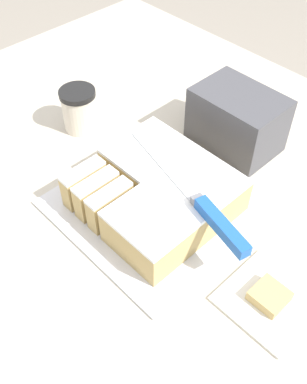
{
  "coord_description": "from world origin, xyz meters",
  "views": [
    {
      "loc": [
        0.47,
        -0.47,
        1.6
      ],
      "look_at": [
        0.05,
        -0.07,
        0.97
      ],
      "focal_mm": 42.0,
      "sensor_mm": 36.0,
      "label": 1
    }
  ],
  "objects_px": {
    "cake": "(157,192)",
    "brownie": "(270,296)",
    "knife": "(210,213)",
    "storage_box": "(237,120)",
    "cake_board": "(154,206)",
    "coffee_cup": "(79,109)"
  },
  "relations": [
    {
      "from": "knife",
      "to": "coffee_cup",
      "type": "xyz_separation_m",
      "value": [
        -0.43,
        0.05,
        -0.04
      ]
    },
    {
      "from": "cake",
      "to": "brownie",
      "type": "xyz_separation_m",
      "value": [
        0.28,
        -0.01,
        -0.03
      ]
    },
    {
      "from": "cake",
      "to": "storage_box",
      "type": "height_order",
      "value": "storage_box"
    },
    {
      "from": "cake_board",
      "to": "cake",
      "type": "xyz_separation_m",
      "value": [
        0.01,
        0.01,
        0.04
      ]
    },
    {
      "from": "brownie",
      "to": "storage_box",
      "type": "distance_m",
      "value": 0.41
    },
    {
      "from": "cake_board",
      "to": "coffee_cup",
      "type": "height_order",
      "value": "coffee_cup"
    },
    {
      "from": "coffee_cup",
      "to": "storage_box",
      "type": "xyz_separation_m",
      "value": [
        0.29,
        0.21,
        0.01
      ]
    },
    {
      "from": "cake_board",
      "to": "brownie",
      "type": "xyz_separation_m",
      "value": [
        0.28,
        -0.01,
        0.01
      ]
    },
    {
      "from": "cake",
      "to": "cake_board",
      "type": "bearing_deg",
      "value": -135.75
    },
    {
      "from": "cake",
      "to": "storage_box",
      "type": "distance_m",
      "value": 0.26
    },
    {
      "from": "cake",
      "to": "brownie",
      "type": "bearing_deg",
      "value": -2.17
    },
    {
      "from": "brownie",
      "to": "storage_box",
      "type": "relative_size",
      "value": 0.3
    },
    {
      "from": "cake_board",
      "to": "knife",
      "type": "relative_size",
      "value": 0.99
    },
    {
      "from": "cake_board",
      "to": "brownie",
      "type": "bearing_deg",
      "value": -1.05
    },
    {
      "from": "cake",
      "to": "knife",
      "type": "relative_size",
      "value": 0.76
    },
    {
      "from": "knife",
      "to": "storage_box",
      "type": "relative_size",
      "value": 1.87
    },
    {
      "from": "coffee_cup",
      "to": "storage_box",
      "type": "bearing_deg",
      "value": 36.94
    },
    {
      "from": "cake",
      "to": "knife",
      "type": "bearing_deg",
      "value": -0.63
    },
    {
      "from": "knife",
      "to": "storage_box",
      "type": "xyz_separation_m",
      "value": [
        -0.15,
        0.26,
        -0.03
      ]
    },
    {
      "from": "cake_board",
      "to": "storage_box",
      "type": "height_order",
      "value": "storage_box"
    },
    {
      "from": "coffee_cup",
      "to": "brownie",
      "type": "height_order",
      "value": "coffee_cup"
    },
    {
      "from": "cake",
      "to": "knife",
      "type": "height_order",
      "value": "knife"
    }
  ]
}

